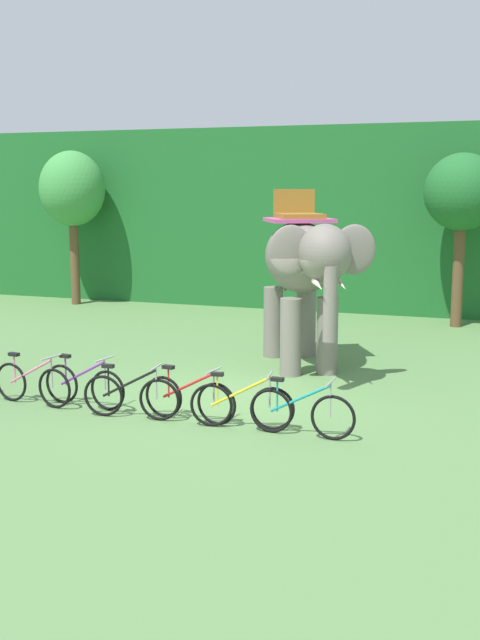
{
  "coord_description": "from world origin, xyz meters",
  "views": [
    {
      "loc": [
        4.73,
        -12.8,
        3.82
      ],
      "look_at": [
        -0.09,
        1.0,
        1.3
      ],
      "focal_mm": 43.34,
      "sensor_mm": 36.0,
      "label": 1
    }
  ],
  "objects_px": {
    "tree_right": "(72,190)",
    "bike_purple": "(84,385)",
    "elephant": "(303,266)",
    "bike_yellow": "(242,405)",
    "bike_red": "(189,398)",
    "bike_black": "(131,396)",
    "bike_pink": "(32,383)",
    "tree_center_right": "(462,194)",
    "bike_teal": "(301,412)"
  },
  "relations": [
    {
      "from": "elephant",
      "to": "bike_black",
      "type": "height_order",
      "value": "elephant"
    },
    {
      "from": "tree_right",
      "to": "tree_center_right",
      "type": "height_order",
      "value": "tree_right"
    },
    {
      "from": "tree_center_right",
      "to": "bike_yellow",
      "type": "bearing_deg",
      "value": -103.8
    },
    {
      "from": "elephant",
      "to": "bike_teal",
      "type": "height_order",
      "value": "elephant"
    },
    {
      "from": "tree_center_right",
      "to": "bike_teal",
      "type": "bearing_deg",
      "value": -98.53
    },
    {
      "from": "bike_yellow",
      "to": "bike_teal",
      "type": "xyz_separation_m",
      "value": [
        1.01,
        -0.07,
        0.0
      ]
    },
    {
      "from": "bike_purple",
      "to": "bike_red",
      "type": "distance_m",
      "value": 2.09
    },
    {
      "from": "bike_black",
      "to": "bike_red",
      "type": "distance_m",
      "value": 1.0
    },
    {
      "from": "elephant",
      "to": "bike_pink",
      "type": "bearing_deg",
      "value": -131.63
    },
    {
      "from": "bike_purple",
      "to": "bike_yellow",
      "type": "bearing_deg",
      "value": -4.94
    },
    {
      "from": "tree_center_right",
      "to": "bike_purple",
      "type": "height_order",
      "value": "tree_center_right"
    },
    {
      "from": "tree_center_right",
      "to": "bike_purple",
      "type": "distance_m",
      "value": 12.24
    },
    {
      "from": "bike_purple",
      "to": "elephant",
      "type": "bearing_deg",
      "value": 55.0
    },
    {
      "from": "tree_center_right",
      "to": "elephant",
      "type": "distance_m",
      "value": 6.99
    },
    {
      "from": "tree_right",
      "to": "bike_black",
      "type": "height_order",
      "value": "tree_right"
    },
    {
      "from": "bike_red",
      "to": "bike_yellow",
      "type": "bearing_deg",
      "value": -5.45
    },
    {
      "from": "bike_purple",
      "to": "bike_yellow",
      "type": "relative_size",
      "value": 1.0
    },
    {
      "from": "bike_black",
      "to": "bike_pink",
      "type": "bearing_deg",
      "value": 175.25
    },
    {
      "from": "elephant",
      "to": "bike_pink",
      "type": "xyz_separation_m",
      "value": [
        -3.82,
        -4.29,
        -1.82
      ]
    },
    {
      "from": "bike_teal",
      "to": "elephant",
      "type": "bearing_deg",
      "value": 104.53
    },
    {
      "from": "bike_yellow",
      "to": "bike_red",
      "type": "bearing_deg",
      "value": 174.55
    },
    {
      "from": "bike_pink",
      "to": "tree_center_right",
      "type": "bearing_deg",
      "value": 58.09
    },
    {
      "from": "bike_red",
      "to": "bike_black",
      "type": "bearing_deg",
      "value": -169.34
    },
    {
      "from": "tree_center_right",
      "to": "bike_yellow",
      "type": "relative_size",
      "value": 2.79
    },
    {
      "from": "bike_pink",
      "to": "bike_teal",
      "type": "relative_size",
      "value": 0.99
    },
    {
      "from": "bike_black",
      "to": "tree_center_right",
      "type": "bearing_deg",
      "value": 67.08
    },
    {
      "from": "tree_right",
      "to": "bike_black",
      "type": "relative_size",
      "value": 2.92
    },
    {
      "from": "bike_yellow",
      "to": "bike_teal",
      "type": "height_order",
      "value": "same"
    },
    {
      "from": "tree_center_right",
      "to": "bike_yellow",
      "type": "distance_m",
      "value": 11.42
    },
    {
      "from": "bike_purple",
      "to": "bike_teal",
      "type": "relative_size",
      "value": 1.0
    },
    {
      "from": "tree_right",
      "to": "bike_yellow",
      "type": "bearing_deg",
      "value": -48.55
    },
    {
      "from": "bike_purple",
      "to": "bike_teal",
      "type": "distance_m",
      "value": 4.04
    },
    {
      "from": "bike_pink",
      "to": "bike_teal",
      "type": "height_order",
      "value": "same"
    },
    {
      "from": "bike_yellow",
      "to": "bike_teal",
      "type": "distance_m",
      "value": 1.01
    },
    {
      "from": "bike_black",
      "to": "bike_teal",
      "type": "xyz_separation_m",
      "value": [
        2.93,
        0.02,
        0.0
      ]
    },
    {
      "from": "bike_yellow",
      "to": "bike_pink",
      "type": "bearing_deg",
      "value": 178.92
    },
    {
      "from": "bike_pink",
      "to": "bike_red",
      "type": "height_order",
      "value": "same"
    },
    {
      "from": "bike_black",
      "to": "bike_red",
      "type": "relative_size",
      "value": 1.0
    },
    {
      "from": "bike_red",
      "to": "bike_pink",
      "type": "bearing_deg",
      "value": -179.71
    },
    {
      "from": "tree_right",
      "to": "bike_purple",
      "type": "xyz_separation_m",
      "value": [
        6.54,
        -10.57,
        -3.34
      ]
    },
    {
      "from": "elephant",
      "to": "bike_yellow",
      "type": "xyz_separation_m",
      "value": [
        0.15,
        -4.37,
        -1.82
      ]
    },
    {
      "from": "tree_center_right",
      "to": "bike_black",
      "type": "bearing_deg",
      "value": -112.92
    },
    {
      "from": "bike_pink",
      "to": "elephant",
      "type": "bearing_deg",
      "value": 48.37
    },
    {
      "from": "tree_center_right",
      "to": "elephant",
      "type": "relative_size",
      "value": 1.16
    },
    {
      "from": "bike_red",
      "to": "bike_teal",
      "type": "distance_m",
      "value": 1.96
    },
    {
      "from": "bike_black",
      "to": "bike_purple",
      "type": "bearing_deg",
      "value": 162.04
    },
    {
      "from": "tree_center_right",
      "to": "elephant",
      "type": "bearing_deg",
      "value": -113.76
    },
    {
      "from": "bike_pink",
      "to": "bike_red",
      "type": "distance_m",
      "value": 3.02
    },
    {
      "from": "tree_right",
      "to": "elephant",
      "type": "distance_m",
      "value": 11.52
    },
    {
      "from": "elephant",
      "to": "bike_red",
      "type": "distance_m",
      "value": 4.72
    }
  ]
}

